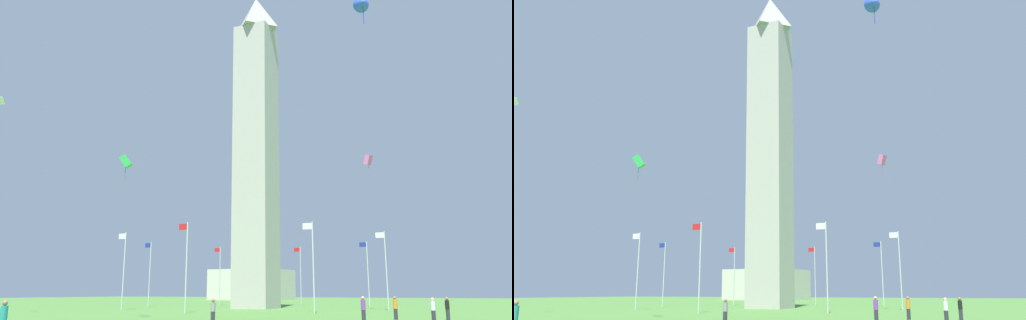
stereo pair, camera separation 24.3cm
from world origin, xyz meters
TOP-DOWN VIEW (x-y plane):
  - ground_plane at (0.00, 0.00)m, footprint 260.00×260.00m
  - obelisk_monument at (0.00, 0.00)m, footprint 4.90×4.90m
  - flagpole_n at (16.93, 0.00)m, footprint 1.12×0.14m
  - flagpole_ne at (11.98, 11.93)m, footprint 1.12×0.14m
  - flagpole_e at (0.05, 16.87)m, footprint 1.12×0.14m
  - flagpole_se at (-11.88, 11.93)m, footprint 1.12×0.14m
  - flagpole_s at (-16.82, 0.00)m, footprint 1.12×0.14m
  - flagpole_sw at (-11.88, -11.93)m, footprint 1.12×0.14m
  - flagpole_w at (0.05, -16.87)m, footprint 1.12×0.14m
  - flagpole_nw at (11.98, -11.93)m, footprint 1.12×0.14m
  - person_purple_shirt at (-19.88, 24.46)m, footprint 0.32×0.32m
  - person_gray_shirt at (-11.49, 31.51)m, footprint 0.32×0.32m
  - person_orange_shirt at (-21.45, 20.68)m, footprint 0.32×0.32m
  - person_white_shirt at (-24.53, 23.25)m, footprint 0.32×0.32m
  - person_black_shirt at (-25.17, 19.88)m, footprint 0.32×0.32m
  - person_teal_shirt at (-8.76, 45.68)m, footprint 0.32×0.32m
  - kite_green_box at (-1.80, 29.52)m, footprint 1.20×0.97m
  - kite_blue_delta at (-24.05, 38.50)m, footprint 1.21×1.26m
  - kite_pink_box at (-15.84, 1.90)m, footprint 1.22×1.03m
  - distant_building at (31.94, -66.32)m, footprint 18.86×15.56m

SIDE VIEW (x-z plane):
  - ground_plane at x=0.00m, z-range 0.00..0.00m
  - person_gray_shirt at x=-11.49m, z-range -0.01..1.62m
  - person_white_shirt at x=-24.53m, z-range -0.01..1.67m
  - person_black_shirt at x=-25.17m, z-range -0.01..1.68m
  - person_teal_shirt at x=-8.76m, z-range -0.01..1.70m
  - person_orange_shirt at x=-21.45m, z-range 0.00..1.73m
  - person_purple_shirt at x=-19.88m, z-range 0.00..1.76m
  - distant_building at x=31.94m, z-range 0.00..7.78m
  - flagpole_n at x=16.93m, z-range 0.40..9.50m
  - flagpole_ne at x=11.98m, z-range 0.40..9.50m
  - flagpole_e at x=0.05m, z-range 0.40..9.50m
  - flagpole_se at x=-11.88m, z-range 0.40..9.50m
  - flagpole_s at x=-16.82m, z-range 0.40..9.50m
  - flagpole_sw at x=-11.88m, z-range 0.40..9.50m
  - flagpole_w at x=0.05m, z-range 0.40..9.50m
  - flagpole_nw at x=11.98m, z-range 0.40..9.50m
  - kite_green_box at x=-1.80m, z-range 11.48..13.64m
  - kite_blue_delta at x=-24.05m, z-range 15.87..17.57m
  - kite_pink_box at x=-15.84m, z-range 16.28..18.83m
  - obelisk_monument at x=0.00m, z-range 0.00..44.54m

